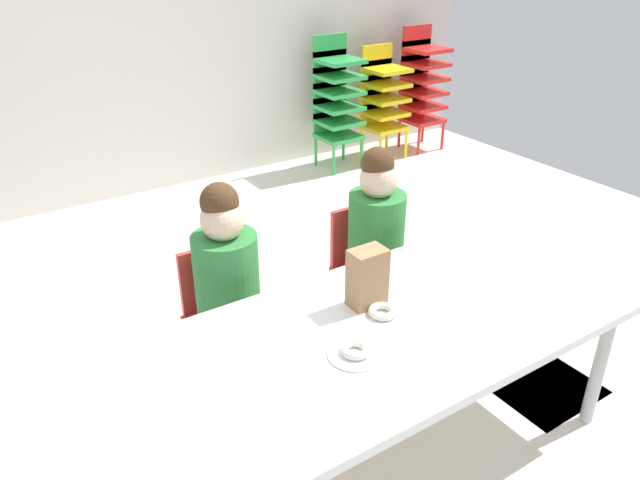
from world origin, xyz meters
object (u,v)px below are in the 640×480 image
(kid_chair_green_stack, at_px, (336,96))
(paper_plate_near_edge, at_px, (355,354))
(seated_child_middle_seat, at_px, (375,225))
(kid_chair_red_stack, at_px, (421,82))
(craft_table, at_px, (351,349))
(kid_chair_yellow_stack, at_px, (383,96))
(paper_bag_brown, at_px, (367,278))
(donut_powdered_loose, at_px, (383,311))
(donut_powdered_on_plate, at_px, (356,350))
(seated_child_near_camera, at_px, (225,270))

(kid_chair_green_stack, xyz_separation_m, paper_plate_near_edge, (-1.81, -2.72, -0.02))
(seated_child_middle_seat, bearing_deg, kid_chair_red_stack, 44.10)
(craft_table, bearing_deg, seated_child_middle_seat, 46.87)
(kid_chair_yellow_stack, bearing_deg, paper_bag_brown, -129.63)
(donut_powdered_loose, bearing_deg, seated_child_middle_seat, 54.05)
(paper_plate_near_edge, xyz_separation_m, donut_powdered_on_plate, (0.00, 0.00, 0.02))
(kid_chair_yellow_stack, bearing_deg, kid_chair_green_stack, 179.98)
(kid_chair_red_stack, distance_m, paper_bag_brown, 3.53)
(seated_child_middle_seat, distance_m, paper_plate_near_edge, 0.97)
(seated_child_near_camera, xyz_separation_m, seated_child_middle_seat, (0.75, 0.00, 0.00))
(paper_bag_brown, distance_m, donut_powdered_loose, 0.13)
(seated_child_near_camera, bearing_deg, donut_powdered_loose, -60.98)
(seated_child_near_camera, height_order, donut_powdered_loose, seated_child_near_camera)
(paper_bag_brown, bearing_deg, craft_table, -140.26)
(seated_child_middle_seat, bearing_deg, donut_powdered_loose, -125.95)
(donut_powdered_on_plate, bearing_deg, seated_child_middle_seat, 48.32)
(craft_table, bearing_deg, kid_chair_yellow_stack, 49.69)
(kid_chair_green_stack, relative_size, kid_chair_yellow_stack, 1.13)
(craft_table, xyz_separation_m, kid_chair_yellow_stack, (2.24, 2.64, 0.00))
(seated_child_middle_seat, height_order, paper_bag_brown, seated_child_middle_seat)
(kid_chair_green_stack, relative_size, donut_powdered_loose, 10.13)
(craft_table, xyz_separation_m, seated_child_near_camera, (-0.15, 0.64, 0.04))
(kid_chair_green_stack, height_order, paper_bag_brown, kid_chair_green_stack)
(kid_chair_green_stack, bearing_deg, seated_child_near_camera, -133.88)
(kid_chair_red_stack, relative_size, paper_plate_near_edge, 5.78)
(paper_plate_near_edge, bearing_deg, donut_powdered_on_plate, 0.00)
(seated_child_middle_seat, bearing_deg, kid_chair_yellow_stack, 50.66)
(seated_child_middle_seat, relative_size, paper_plate_near_edge, 5.10)
(kid_chair_red_stack, relative_size, donut_powdered_on_plate, 10.67)
(paper_bag_brown, bearing_deg, seated_child_near_camera, 122.64)
(kid_chair_red_stack, xyz_separation_m, donut_powdered_loose, (-2.49, -2.59, -0.01))
(paper_plate_near_edge, bearing_deg, seated_child_middle_seat, 48.32)
(craft_table, bearing_deg, donut_powdered_on_plate, -116.77)
(paper_bag_brown, bearing_deg, kid_chair_yellow_stack, 50.37)
(craft_table, distance_m, kid_chair_red_stack, 3.75)
(kid_chair_yellow_stack, height_order, paper_plate_near_edge, kid_chair_yellow_stack)
(seated_child_middle_seat, relative_size, kid_chair_yellow_stack, 1.00)
(donut_powdered_on_plate, bearing_deg, craft_table, 63.23)
(seated_child_middle_seat, height_order, donut_powdered_loose, seated_child_middle_seat)
(craft_table, xyz_separation_m, seated_child_middle_seat, (0.60, 0.64, 0.04))
(kid_chair_yellow_stack, bearing_deg, craft_table, -130.31)
(seated_child_near_camera, xyz_separation_m, paper_plate_near_edge, (0.11, -0.72, 0.00))
(kid_chair_yellow_stack, bearing_deg, donut_powdered_on_plate, -129.98)
(kid_chair_red_stack, xyz_separation_m, paper_plate_near_edge, (-2.70, -2.72, -0.02))
(seated_child_middle_seat, distance_m, paper_bag_brown, 0.67)
(kid_chair_yellow_stack, distance_m, kid_chair_red_stack, 0.43)
(seated_child_middle_seat, distance_m, donut_powdered_on_plate, 0.97)
(kid_chair_yellow_stack, bearing_deg, donut_powdered_loose, -128.60)
(donut_powdered_on_plate, bearing_deg, donut_powdered_loose, 31.55)
(kid_chair_green_stack, distance_m, donut_powdered_on_plate, 3.27)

